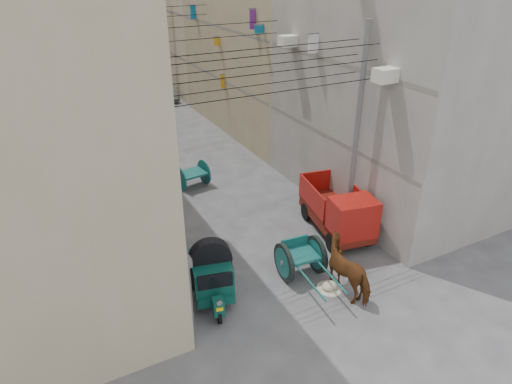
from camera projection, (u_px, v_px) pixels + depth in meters
ground at (378, 372)px, 12.06m from camera, size 140.00×140.00×0.00m
shutters_left at (127, 193)px, 17.90m from camera, size 0.18×14.40×2.88m
signboards at (142, 74)px, 27.48m from camera, size 8.22×40.52×5.67m
ac_units at (337, 30)px, 16.16m from camera, size 0.70×6.55×3.35m
utility_poles at (165, 82)px, 23.57m from camera, size 7.40×22.20×8.00m
overhead_cables at (178, 32)px, 20.25m from camera, size 7.40×22.52×1.12m
auto_rickshaw at (211, 272)px, 14.29m from camera, size 1.68×2.42×1.65m
tonga_cart at (301, 258)px, 15.44m from camera, size 1.49×3.04×1.34m
mini_truck at (341, 215)px, 17.39m from camera, size 2.30×3.93×2.07m
second_cart at (192, 174)px, 21.45m from camera, size 1.51×1.38×1.20m
feed_sack at (329, 286)px, 15.02m from camera, size 0.53×0.42×0.26m
horse at (350, 269)px, 14.60m from camera, size 1.25×2.20×1.75m
distant_car_white at (107, 104)px, 31.81m from camera, size 1.51×3.46×1.16m
distant_car_grey at (162, 92)px, 34.57m from camera, size 1.72×3.55×1.12m
distant_car_green at (96, 72)px, 40.49m from camera, size 2.29×4.43×1.23m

